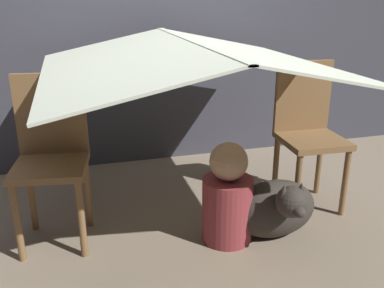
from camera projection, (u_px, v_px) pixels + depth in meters
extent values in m
plane|color=gray|center=(198.00, 233.00, 2.41)|extent=(8.80, 8.80, 0.00)
cylinder|color=brown|center=(17.00, 224.00, 2.10)|extent=(0.04, 0.04, 0.42)
cylinder|color=brown|center=(82.00, 220.00, 2.14)|extent=(0.04, 0.04, 0.42)
cylinder|color=brown|center=(31.00, 196.00, 2.39)|extent=(0.04, 0.04, 0.42)
cylinder|color=brown|center=(88.00, 192.00, 2.42)|extent=(0.04, 0.04, 0.42)
cube|color=brown|center=(50.00, 167.00, 2.18)|extent=(0.41, 0.41, 0.04)
cube|color=brown|center=(51.00, 114.00, 2.26)|extent=(0.36, 0.08, 0.44)
cylinder|color=brown|center=(297.00, 188.00, 2.48)|extent=(0.04, 0.04, 0.42)
cylinder|color=brown|center=(345.00, 183.00, 2.54)|extent=(0.04, 0.04, 0.42)
cylinder|color=brown|center=(276.00, 168.00, 2.76)|extent=(0.04, 0.04, 0.42)
cylinder|color=brown|center=(319.00, 164.00, 2.82)|extent=(0.04, 0.04, 0.42)
cube|color=brown|center=(312.00, 141.00, 2.57)|extent=(0.38, 0.38, 0.04)
cube|color=brown|center=(303.00, 96.00, 2.65)|extent=(0.36, 0.05, 0.44)
cube|color=silver|center=(118.00, 60.00, 2.10)|extent=(0.76, 1.55, 0.17)
cube|color=silver|center=(259.00, 54.00, 2.30)|extent=(0.76, 1.55, 0.17)
cube|color=silver|center=(192.00, 41.00, 2.17)|extent=(0.04, 1.55, 0.01)
cylinder|color=maroon|center=(227.00, 209.00, 2.30)|extent=(0.27, 0.27, 0.36)
sphere|color=tan|center=(229.00, 161.00, 2.21)|extent=(0.20, 0.20, 0.20)
ellipsoid|color=#332D28|center=(274.00, 209.00, 2.34)|extent=(0.47, 0.26, 0.33)
sphere|color=#332D28|center=(292.00, 202.00, 2.13)|extent=(0.16, 0.16, 0.16)
ellipsoid|color=#332D28|center=(299.00, 212.00, 2.07)|extent=(0.06, 0.08, 0.06)
cone|color=#332D28|center=(284.00, 191.00, 2.10)|extent=(0.06, 0.06, 0.07)
cone|color=#332D28|center=(301.00, 189.00, 2.12)|extent=(0.06, 0.06, 0.07)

